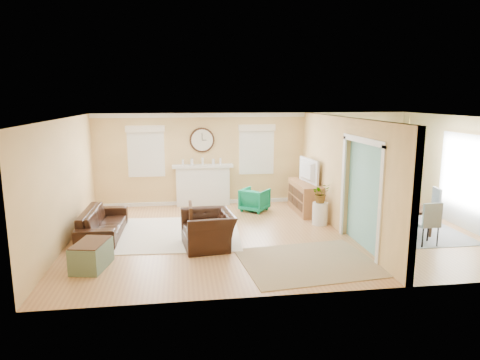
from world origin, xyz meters
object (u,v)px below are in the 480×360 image
green_chair (255,200)px  credenza (305,197)px  sofa (103,223)px  eames_chair (208,230)px  dining_table (400,215)px

green_chair → credenza: (1.31, -0.29, 0.09)m
green_chair → sofa: bearing=61.4°
eames_chair → dining_table: (4.58, 0.71, -0.07)m
dining_table → sofa: bearing=92.3°
eames_chair → dining_table: eames_chair is taller
eames_chair → green_chair: eames_chair is taller
eames_chair → credenza: credenza is taller
sofa → green_chair: 4.04m
sofa → green_chair: green_chair is taller
sofa → dining_table: size_ratio=1.23×
green_chair → dining_table: 3.71m
sofa → eames_chair: (2.25, -1.03, 0.06)m
dining_table → eames_chair: bearing=103.8°
eames_chair → credenza: size_ratio=0.70×
sofa → eames_chair: eames_chair is taller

